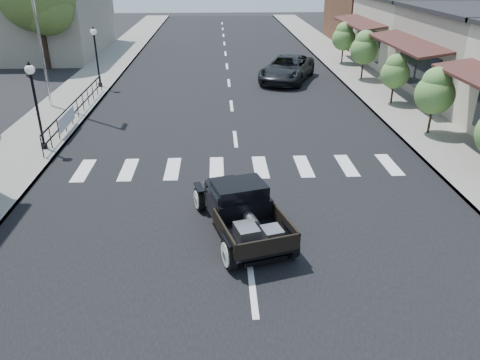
{
  "coord_description": "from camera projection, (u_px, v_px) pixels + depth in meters",
  "views": [
    {
      "loc": [
        -0.71,
        -11.63,
        6.89
      ],
      "look_at": [
        -0.1,
        0.85,
        1.0
      ],
      "focal_mm": 35.0,
      "sensor_mm": 36.0,
      "label": 1
    }
  ],
  "objects": [
    {
      "name": "small_tree_b",
      "position": [
        433.0,
        102.0,
        19.55
      ],
      "size": [
        1.63,
        1.63,
        2.71
      ],
      "primitive_type": null,
      "color": "#507E39",
      "rests_on": "sidewalk_right"
    },
    {
      "name": "far_building_right",
      "position": [
        398.0,
        2.0,
        41.58
      ],
      "size": [
        11.0,
        10.0,
        7.0
      ],
      "primitive_type": "cube",
      "color": "brown",
      "rests_on": "ground"
    },
    {
      "name": "lamp_post_c",
      "position": [
        97.0,
        57.0,
        26.81
      ],
      "size": [
        0.36,
        0.36,
        3.4
      ],
      "primitive_type": null,
      "color": "black",
      "rests_on": "sidewalk_left"
    },
    {
      "name": "lamp_post_b",
      "position": [
        37.0,
        106.0,
        17.77
      ],
      "size": [
        0.36,
        0.36,
        3.4
      ],
      "primitive_type": null,
      "color": "black",
      "rests_on": "sidewalk_left"
    },
    {
      "name": "sidewalk_right",
      "position": [
        375.0,
        88.0,
        27.37
      ],
      "size": [
        3.0,
        80.0,
        0.15
      ],
      "primitive_type": "cube",
      "color": "gray",
      "rests_on": "ground"
    },
    {
      "name": "low_building_left",
      "position": [
        36.0,
        21.0,
        37.04
      ],
      "size": [
        10.0,
        12.0,
        5.0
      ],
      "primitive_type": "cube",
      "color": "gray",
      "rests_on": "ground"
    },
    {
      "name": "ground",
      "position": [
        245.0,
        224.0,
        13.48
      ],
      "size": [
        120.0,
        120.0,
        0.0
      ],
      "primitive_type": "plane",
      "color": "black",
      "rests_on": "ground"
    },
    {
      "name": "small_tree_e",
      "position": [
        343.0,
        43.0,
        33.21
      ],
      "size": [
        1.64,
        1.64,
        2.73
      ],
      "primitive_type": null,
      "color": "#507E39",
      "rests_on": "sidewalk_right"
    },
    {
      "name": "small_tree_d",
      "position": [
        364.0,
        56.0,
        28.66
      ],
      "size": [
        1.7,
        1.7,
        2.83
      ],
      "primitive_type": null,
      "color": "#507E39",
      "rests_on": "sidewalk_right"
    },
    {
      "name": "road_markings",
      "position": [
        233.0,
        118.0,
        22.51
      ],
      "size": [
        12.0,
        60.0,
        0.06
      ],
      "primitive_type": null,
      "color": "silver",
      "rests_on": "ground"
    },
    {
      "name": "storefront_far",
      "position": [
        438.0,
        32.0,
        33.05
      ],
      "size": [
        10.0,
        9.0,
        4.5
      ],
      "primitive_type": "cube",
      "color": "#B8B19B",
      "rests_on": "ground"
    },
    {
      "name": "hotrod_pickup",
      "position": [
        242.0,
        209.0,
        12.73
      ],
      "size": [
        3.06,
        4.63,
        1.48
      ],
      "primitive_type": null,
      "rotation": [
        0.0,
        0.0,
        0.27
      ],
      "color": "black",
      "rests_on": "ground"
    },
    {
      "name": "second_car",
      "position": [
        287.0,
        69.0,
        29.03
      ],
      "size": [
        4.45,
        6.08,
        1.54
      ],
      "primitive_type": "imported",
      "rotation": [
        0.0,
        0.0,
        -0.39
      ],
      "color": "black",
      "rests_on": "ground"
    },
    {
      "name": "sidewalk_left",
      "position": [
        81.0,
        92.0,
        26.62
      ],
      "size": [
        3.0,
        80.0,
        0.15
      ],
      "primitive_type": "cube",
      "color": "gray",
      "rests_on": "ground"
    },
    {
      "name": "big_tree_far",
      "position": [
        39.0,
        11.0,
        31.16
      ],
      "size": [
        5.22,
        5.22,
        7.66
      ],
      "primitive_type": null,
      "color": "#485F29",
      "rests_on": "ground"
    },
    {
      "name": "banner",
      "position": [
        68.0,
        125.0,
        20.19
      ],
      "size": [
        0.04,
        2.2,
        0.6
      ],
      "primitive_type": null,
      "color": "silver",
      "rests_on": "sidewalk_left"
    },
    {
      "name": "railing",
      "position": [
        77.0,
        107.0,
        21.91
      ],
      "size": [
        0.08,
        10.0,
        1.0
      ],
      "primitive_type": null,
      "color": "black",
      "rests_on": "sidewalk_left"
    },
    {
      "name": "road",
      "position": [
        230.0,
        91.0,
        27.02
      ],
      "size": [
        14.0,
        80.0,
        0.02
      ],
      "primitive_type": "cube",
      "color": "black",
      "rests_on": "ground"
    },
    {
      "name": "small_tree_c",
      "position": [
        394.0,
        80.0,
        23.82
      ],
      "size": [
        1.45,
        1.45,
        2.42
      ],
      "primitive_type": null,
      "color": "#507E39",
      "rests_on": "sidewalk_right"
    }
  ]
}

